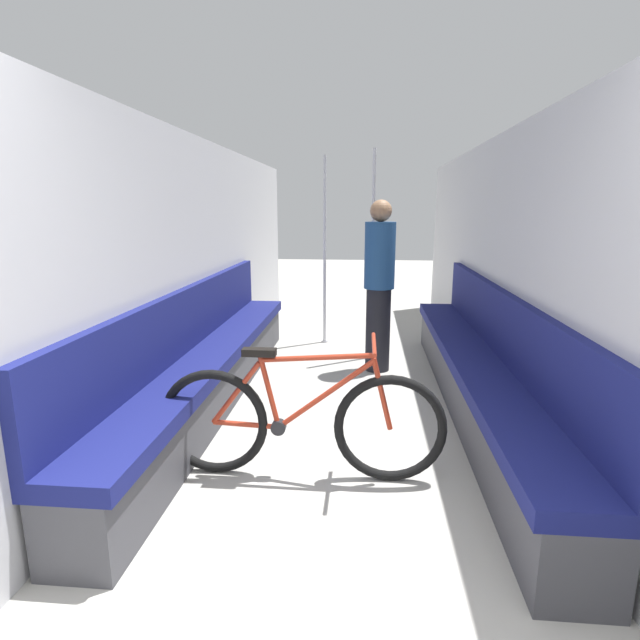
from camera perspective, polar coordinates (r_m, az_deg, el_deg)
The scene contains 8 objects.
wall_left at distance 4.18m, azimuth -16.34°, elevation 5.23°, with size 0.10×9.03×2.24m, color #B2B2B7.
wall_right at distance 4.06m, azimuth 21.87°, elevation 4.62°, with size 0.10×9.03×2.24m, color #B2B2B7.
bench_seat_row_left at distance 4.30m, azimuth -12.48°, elevation -5.15°, with size 0.44×4.25×0.99m.
bench_seat_row_right at distance 4.20m, azimuth 17.66°, elevation -5.87°, with size 0.44×4.25×0.99m.
bicycle at distance 3.08m, azimuth -2.29°, elevation -11.58°, with size 1.75×0.46×0.87m.
grab_pole_near at distance 5.36m, azimuth 6.00°, elevation 6.81°, with size 0.08×0.08×2.22m.
grab_pole_far at distance 5.99m, azimuth 0.54°, elevation 7.50°, with size 0.08×0.08×2.22m.
passenger_standing at distance 4.98m, azimuth 6.77°, elevation 4.03°, with size 0.30×0.30×1.70m.
Camera 1 is at (0.18, -0.94, 1.63)m, focal length 28.00 mm.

